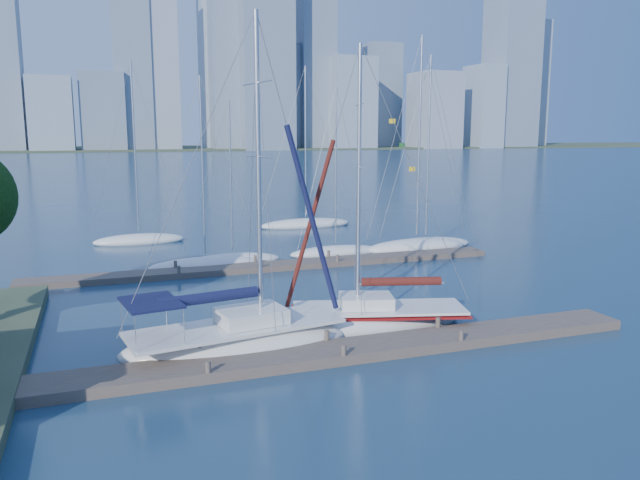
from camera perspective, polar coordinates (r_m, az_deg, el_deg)
name	(u,v)px	position (r m, az deg, el deg)	size (l,w,h in m)	color
ground	(335,357)	(24.31, 1.38, -10.68)	(700.00, 700.00, 0.00)	#17334A
near_dock	(335,352)	(24.25, 1.38, -10.24)	(26.00, 2.00, 0.40)	#4B3F37
far_dock	(274,266)	(39.51, -4.24, -2.39)	(30.00, 1.80, 0.36)	#4B3F37
far_shore	(113,149)	(341.46, -18.44, 7.88)	(800.00, 100.00, 1.50)	#38472D
sailboat_navy	(236,327)	(24.83, -7.67, -7.87)	(9.40, 4.36, 13.60)	silver
sailboat_maroon	(378,306)	(27.66, 5.36, -5.99)	(8.49, 4.74, 12.67)	silver
bg_boat_1	(206,264)	(40.27, -10.41, -2.20)	(7.43, 4.80, 12.26)	silver
bg_boat_2	(233,260)	(41.37, -7.97, -1.84)	(6.68, 4.10, 10.85)	silver
bg_boat_3	(336,251)	(43.98, 1.43, -1.05)	(6.97, 4.05, 11.95)	silver
bg_boat_4	(417,246)	(46.08, 8.82, -0.56)	(7.97, 2.87, 15.56)	silver
bg_boat_5	(426,244)	(47.12, 9.63, -0.39)	(7.54, 2.83, 14.31)	silver
bg_boat_6	(139,240)	(50.55, -16.19, 0.04)	(7.20, 3.32, 14.18)	silver
bg_boat_7	(306,224)	(56.97, -1.30, 1.49)	(8.63, 2.51, 14.64)	silver
skyline	(170,74)	(314.97, -13.59, 14.54)	(503.08, 51.31, 116.65)	#8194A7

